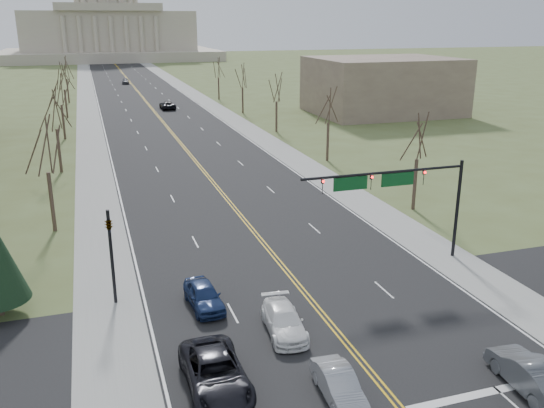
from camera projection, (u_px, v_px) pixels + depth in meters
ground at (392, 398)px, 26.37m from camera, size 600.00×600.00×0.00m
road at (144, 99)px, 126.09m from camera, size 20.00×380.00×0.01m
cross_road at (338, 333)px, 31.81m from camera, size 120.00×14.00×0.01m
sidewalk_left at (87, 101)px, 122.60m from camera, size 4.00×380.00×0.03m
sidewalk_right at (198, 97)px, 129.58m from camera, size 4.00×380.00×0.03m
center_line at (144, 99)px, 126.09m from camera, size 0.42×380.00×0.01m
edge_line_left at (97, 101)px, 123.24m from camera, size 0.15×380.00×0.01m
edge_line_right at (188, 97)px, 128.94m from camera, size 0.15×380.00×0.01m
stop_bar at (497, 390)px, 26.92m from camera, size 9.50×0.50×0.01m
capitol at (108, 25)px, 248.60m from camera, size 90.00×60.00×50.00m
signal_mast at (396, 186)px, 39.02m from camera, size 12.12×0.44×7.20m
signal_left at (111, 246)px, 34.13m from camera, size 0.32×0.36×6.00m
tree_r_0 at (418, 139)px, 50.64m from camera, size 3.74×3.74×8.50m
tree_l_0 at (45, 148)px, 45.12m from camera, size 3.96×3.96×9.00m
tree_r_1 at (329, 107)px, 68.77m from camera, size 3.74×3.74×8.50m
tree_l_1 at (55, 111)px, 63.25m from camera, size 3.96×3.96×9.00m
tree_r_2 at (277, 89)px, 86.90m from camera, size 3.74×3.74×8.50m
tree_l_2 at (60, 91)px, 81.39m from camera, size 3.96×3.96×9.00m
tree_r_3 at (242, 77)px, 105.04m from camera, size 3.74×3.74×8.50m
tree_l_3 at (63, 78)px, 99.52m from camera, size 3.96×3.96×9.00m
tree_r_4 at (218, 69)px, 123.17m from camera, size 3.74×3.74×8.50m
tree_l_4 at (66, 69)px, 117.65m from camera, size 3.96×3.96×9.00m
bldg_right_mass at (383, 86)px, 105.39m from camera, size 25.00×20.00×10.00m
car_nb_outer_lead at (530, 373)px, 26.80m from camera, size 2.08×5.02×1.62m
car_sb_inner_lead at (339, 385)px, 26.14m from camera, size 1.64×4.20×1.36m
car_sb_outer_lead at (215, 373)px, 26.79m from camera, size 2.75×5.94×1.65m
car_sb_inner_second at (284, 321)px, 31.69m from camera, size 2.40×4.94×1.39m
car_sb_outer_second at (204, 296)px, 34.48m from camera, size 2.09×4.54×1.51m
car_far_nb at (167, 105)px, 111.25m from camera, size 2.70×5.61×1.54m
car_far_sb at (125, 81)px, 155.18m from camera, size 2.00×4.63×1.55m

